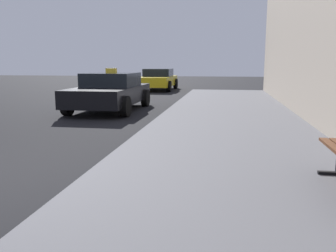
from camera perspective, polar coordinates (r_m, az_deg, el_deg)
name	(u,v)px	position (r m, az deg, el deg)	size (l,w,h in m)	color
sidewalk	(240,211)	(3.79, 11.72, -13.54)	(4.00, 32.00, 0.15)	#5B5B60
car_black	(110,91)	(12.00, -9.48, 5.63)	(2.07, 4.17, 1.43)	black
car_yellow	(158,79)	(21.07, -1.66, 7.70)	(2.00, 4.13, 1.27)	yellow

